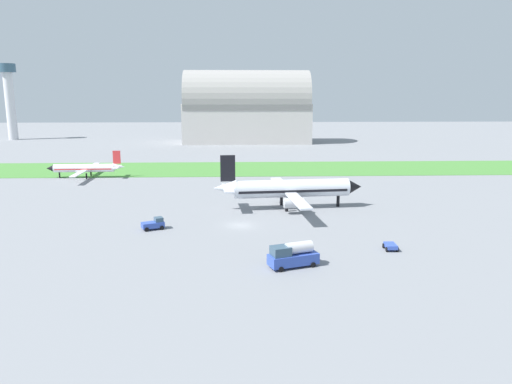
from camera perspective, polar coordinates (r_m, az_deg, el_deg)
name	(u,v)px	position (r m, az deg, el deg)	size (l,w,h in m)	color
ground_plane	(240,225)	(82.96, -1.85, -3.95)	(600.00, 600.00, 0.00)	gray
grass_taxiway_strip	(239,169)	(144.63, -2.01, 2.76)	(360.00, 28.00, 0.08)	#478438
airplane_taxiing_turboprop	(86,168)	(136.71, -19.44, 2.69)	(20.54, 24.02, 7.20)	white
airplane_midfield_jet	(289,189)	(94.67, 3.91, 0.37)	(29.67, 30.19, 10.67)	silver
fuel_truck_near_gate	(293,255)	(63.39, 4.34, -7.43)	(6.93, 4.41, 3.29)	#334FB2
pushback_tug_midfield	(154,224)	(82.09, -11.95, -3.70)	(4.02, 3.18, 1.95)	#334FB2
baggage_cart_by_runway	(391,246)	(72.73, 15.58, -6.16)	(1.80, 2.43, 0.90)	#334FB2
hangar_distant	(247,108)	(222.19, -1.10, 9.85)	(56.84, 24.89, 32.29)	#BCB7B2
control_tower	(9,95)	(263.54, -27.08, 10.13)	(8.00, 8.00, 35.92)	silver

